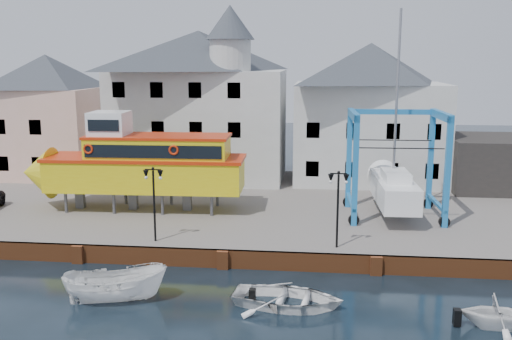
# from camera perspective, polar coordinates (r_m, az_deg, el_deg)

# --- Properties ---
(ground) EXTENTS (140.00, 140.00, 0.00)m
(ground) POSITION_cam_1_polar(r_m,az_deg,el_deg) (30.81, -3.32, -9.81)
(ground) COLOR black
(ground) RESTS_ON ground
(hardstanding) EXTENTS (44.00, 22.00, 1.00)m
(hardstanding) POSITION_cam_1_polar(r_m,az_deg,el_deg) (41.03, -0.78, -3.70)
(hardstanding) COLOR #625C59
(hardstanding) RESTS_ON ground
(quay_wall) EXTENTS (44.00, 0.47, 1.00)m
(quay_wall) POSITION_cam_1_polar(r_m,az_deg,el_deg) (30.73, -3.29, -8.87)
(quay_wall) COLOR brown
(quay_wall) RESTS_ON ground
(building_pink) EXTENTS (8.00, 7.00, 10.30)m
(building_pink) POSITION_cam_1_polar(r_m,az_deg,el_deg) (51.92, -20.00, 5.10)
(building_pink) COLOR #DBAC94
(building_pink) RESTS_ON hardstanding
(building_white_main) EXTENTS (14.00, 8.30, 14.00)m
(building_white_main) POSITION_cam_1_polar(r_m,az_deg,el_deg) (47.90, -5.54, 6.70)
(building_white_main) COLOR beige
(building_white_main) RESTS_ON hardstanding
(building_white_right) EXTENTS (12.00, 8.00, 11.20)m
(building_white_right) POSITION_cam_1_polar(r_m,az_deg,el_deg) (47.74, 11.24, 5.63)
(building_white_right) COLOR beige
(building_white_right) RESTS_ON hardstanding
(shed_dark) EXTENTS (8.00, 7.00, 4.00)m
(shed_dark) POSITION_cam_1_polar(r_m,az_deg,el_deg) (48.18, 23.20, 0.67)
(shed_dark) COLOR #272523
(shed_dark) RESTS_ON hardstanding
(lamp_post_left) EXTENTS (1.12, 0.32, 4.20)m
(lamp_post_left) POSITION_cam_1_polar(r_m,az_deg,el_deg) (31.61, -10.21, -1.52)
(lamp_post_left) COLOR black
(lamp_post_left) RESTS_ON hardstanding
(lamp_post_right) EXTENTS (1.12, 0.32, 4.20)m
(lamp_post_right) POSITION_cam_1_polar(r_m,az_deg,el_deg) (30.36, 8.22, -1.98)
(lamp_post_right) COLOR black
(lamp_post_right) RESTS_ON hardstanding
(tour_boat) EXTENTS (15.14, 4.04, 6.55)m
(tour_boat) POSITION_cam_1_polar(r_m,az_deg,el_deg) (38.75, -12.26, 0.60)
(tour_boat) COLOR #59595E
(tour_boat) RESTS_ON hardstanding
(travel_lift) EXTENTS (6.22, 8.67, 12.99)m
(travel_lift) POSITION_cam_1_polar(r_m,az_deg,el_deg) (38.04, 13.46, -1.06)
(travel_lift) COLOR #1B69B1
(travel_lift) RESTS_ON hardstanding
(motorboat_a) EXTENTS (5.00, 2.88, 1.82)m
(motorboat_a) POSITION_cam_1_polar(r_m,az_deg,el_deg) (27.63, -13.81, -12.66)
(motorboat_a) COLOR white
(motorboat_a) RESTS_ON ground
(motorboat_b) EXTENTS (5.39, 4.15, 1.03)m
(motorboat_b) POSITION_cam_1_polar(r_m,az_deg,el_deg) (26.47, 3.18, -13.44)
(motorboat_b) COLOR white
(motorboat_b) RESTS_ON ground
(motorboat_c) EXTENTS (3.13, 2.74, 1.58)m
(motorboat_c) POSITION_cam_1_polar(r_m,az_deg,el_deg) (26.47, 22.88, -14.35)
(motorboat_c) COLOR white
(motorboat_c) RESTS_ON ground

